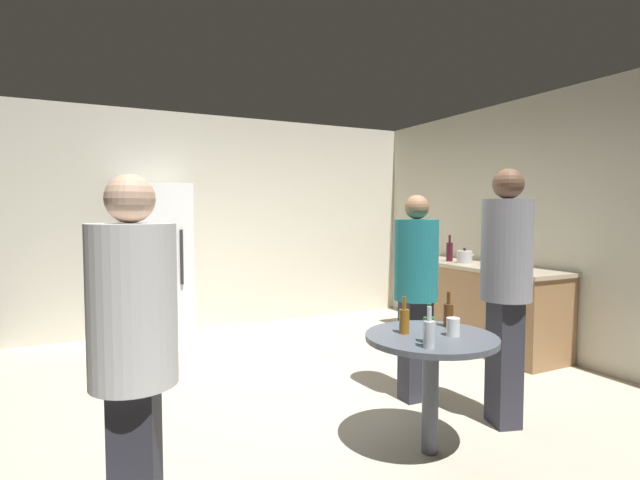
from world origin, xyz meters
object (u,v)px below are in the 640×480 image
Objects in this scene: kettle at (465,257)px; person_in_teal_shirt at (416,281)px; foreground_table at (431,352)px; beer_bottle_amber at (404,320)px; beer_bottle_on_counter at (487,257)px; beer_bottle_clear at (429,333)px; plastic_cup_white at (453,327)px; beer_bottle_brown at (448,314)px; wine_bottle_on_counter at (449,251)px; beer_bottle_green at (429,329)px; person_in_white_shirt at (134,347)px; person_in_gray_shirt at (506,276)px; refrigerator at (157,263)px.

person_in_teal_shirt is at bearing -143.74° from kettle.
foreground_table is 0.25m from beer_bottle_amber.
beer_bottle_on_counter is 1.00× the size of beer_bottle_clear.
plastic_cup_white is 0.07× the size of person_in_teal_shirt.
beer_bottle_brown is (0.36, 0.02, 0.00)m from beer_bottle_amber.
wine_bottle_on_counter is at bearing 46.84° from beer_bottle_clear.
beer_bottle_green and beer_bottle_clear have the same top height.
beer_bottle_green is 1.00× the size of beer_bottle_clear.
beer_bottle_on_counter is 2.71m from beer_bottle_amber.
beer_bottle_brown is at bearing -131.35° from wine_bottle_on_counter.
foreground_table is 1.77m from person_in_white_shirt.
beer_bottle_green is 1.60m from person_in_white_shirt.
person_in_gray_shirt is at bearing 26.17° from person_in_teal_shirt.
person_in_gray_shirt is (1.86, -3.32, 0.15)m from refrigerator.
person_in_teal_shirt is (2.16, 1.01, -0.01)m from person_in_white_shirt.
beer_bottle_on_counter is 2.41m from beer_bottle_brown.
foreground_table is 0.83m from person_in_gray_shirt.
beer_bottle_green is at bearing -164.95° from plastic_cup_white.
beer_bottle_on_counter is at bearing 34.44° from beer_bottle_amber.
beer_bottle_green is 0.24m from plastic_cup_white.
refrigerator is 3.74m from beer_bottle_clear.
kettle is at bearing 43.04° from foreground_table.
beer_bottle_on_counter is 0.13× the size of person_in_gray_shirt.
foreground_table is at bearing -153.20° from beer_bottle_brown.
beer_bottle_green is (-0.13, -0.14, 0.19)m from foreground_table.
foreground_table is 3.48× the size of beer_bottle_clear.
person_in_gray_shirt reaches higher than kettle.
wine_bottle_on_counter is (-0.02, 0.23, 0.05)m from kettle.
person_in_white_shirt reaches higher than plastic_cup_white.
beer_bottle_brown and beer_bottle_clear have the same top height.
person_in_white_shirt is 2.46m from person_in_gray_shirt.
beer_bottle_amber is (1.02, -3.30, -0.08)m from refrigerator.
plastic_cup_white is at bearing 15.05° from beer_bottle_green.
beer_bottle_amber is at bearing 78.42° from beer_bottle_clear.
beer_bottle_brown is 0.13× the size of person_in_gray_shirt.
person_in_teal_shirt reaches higher than kettle.
beer_bottle_amber is 2.09× the size of plastic_cup_white.
person_in_teal_shirt is at bearing -49.45° from person_in_gray_shirt.
plastic_cup_white is 0.07× the size of person_in_white_shirt.
refrigerator is at bearing 107.15° from beer_bottle_amber.
beer_bottle_brown is at bearing 55.65° from plastic_cup_white.
kettle is 2.49m from beer_bottle_brown.
beer_bottle_green is at bearing 51.85° from beer_bottle_clear.
person_in_gray_shirt reaches higher than wine_bottle_on_counter.
plastic_cup_white is 0.68m from person_in_gray_shirt.
refrigerator is 2.25× the size of foreground_table.
beer_bottle_green is 0.14× the size of person_in_white_shirt.
person_in_gray_shirt is at bearing -1.21° from beer_bottle_amber.
wine_bottle_on_counter reaches higher than beer_bottle_green.
refrigerator reaches higher than kettle.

